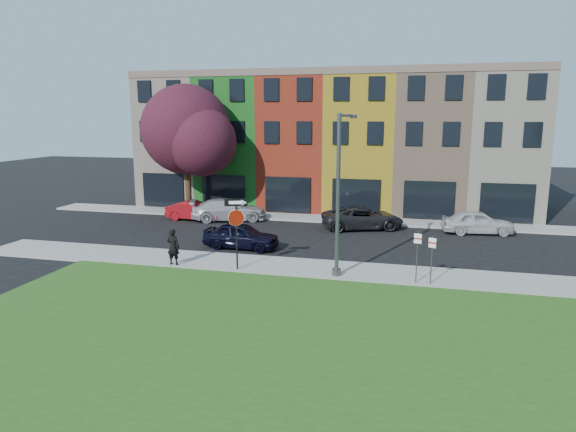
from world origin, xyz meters
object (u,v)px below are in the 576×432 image
(sedan_near, at_px, (241,236))
(man, at_px, (173,247))
(stop_sign, at_px, (236,219))
(street_lamp, at_px, (339,195))

(sedan_near, bearing_deg, man, 157.34)
(man, xyz_separation_m, sedan_near, (2.01, 4.14, -0.29))
(stop_sign, height_order, man, stop_sign)
(stop_sign, bearing_deg, street_lamp, -13.07)
(street_lamp, bearing_deg, stop_sign, -166.08)
(stop_sign, bearing_deg, sedan_near, 88.45)
(sedan_near, relative_size, street_lamp, 0.59)
(stop_sign, height_order, street_lamp, street_lamp)
(man, height_order, street_lamp, street_lamp)
(man, relative_size, street_lamp, 0.25)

